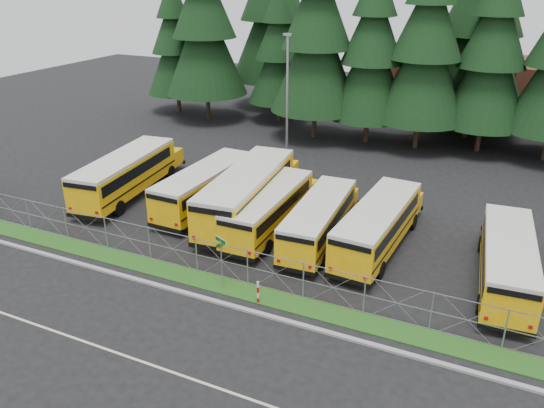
{
  "coord_description": "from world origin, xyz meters",
  "views": [
    {
      "loc": [
        9.72,
        -21.33,
        14.64
      ],
      "look_at": [
        -1.96,
        4.0,
        2.26
      ],
      "focal_mm": 35.0,
      "sensor_mm": 36.0,
      "label": 1
    }
  ],
  "objects_px": {
    "bus_0": "(129,175)",
    "light_standard": "(287,93)",
    "bus_2": "(208,187)",
    "striped_bollard": "(258,292)",
    "street_sign": "(221,252)",
    "bus_5": "(320,221)",
    "bus_6": "(379,226)",
    "bus_4": "(271,210)",
    "bus_3": "(250,194)",
    "bus_east": "(506,262)"
  },
  "relations": [
    {
      "from": "bus_2",
      "to": "striped_bollard",
      "type": "relative_size",
      "value": 8.85
    },
    {
      "from": "bus_0",
      "to": "bus_east",
      "type": "bearing_deg",
      "value": -10.38
    },
    {
      "from": "bus_3",
      "to": "street_sign",
      "type": "relative_size",
      "value": 4.38
    },
    {
      "from": "bus_5",
      "to": "bus_4",
      "type": "bearing_deg",
      "value": 174.51
    },
    {
      "from": "bus_2",
      "to": "bus_6",
      "type": "height_order",
      "value": "bus_6"
    },
    {
      "from": "bus_east",
      "to": "street_sign",
      "type": "relative_size",
      "value": 3.64
    },
    {
      "from": "bus_6",
      "to": "street_sign",
      "type": "xyz_separation_m",
      "value": [
        -6.02,
        -7.33,
        0.64
      ]
    },
    {
      "from": "bus_2",
      "to": "street_sign",
      "type": "height_order",
      "value": "street_sign"
    },
    {
      "from": "bus_east",
      "to": "light_standard",
      "type": "relative_size",
      "value": 1.01
    },
    {
      "from": "bus_east",
      "to": "bus_5",
      "type": "bearing_deg",
      "value": 172.11
    },
    {
      "from": "bus_6",
      "to": "bus_east",
      "type": "bearing_deg",
      "value": -6.01
    },
    {
      "from": "bus_3",
      "to": "striped_bollard",
      "type": "xyz_separation_m",
      "value": [
        4.73,
        -8.46,
        -1.01
      ]
    },
    {
      "from": "bus_2",
      "to": "bus_6",
      "type": "xyz_separation_m",
      "value": [
        11.82,
        -1.02,
        0.0
      ]
    },
    {
      "from": "bus_6",
      "to": "light_standard",
      "type": "relative_size",
      "value": 1.05
    },
    {
      "from": "bus_3",
      "to": "street_sign",
      "type": "distance_m",
      "value": 8.39
    },
    {
      "from": "bus_2",
      "to": "striped_bollard",
      "type": "distance_m",
      "value": 11.94
    },
    {
      "from": "bus_0",
      "to": "bus_3",
      "type": "bearing_deg",
      "value": -5.41
    },
    {
      "from": "bus_4",
      "to": "striped_bollard",
      "type": "relative_size",
      "value": 8.49
    },
    {
      "from": "bus_0",
      "to": "light_standard",
      "type": "height_order",
      "value": "light_standard"
    },
    {
      "from": "bus_6",
      "to": "light_standard",
      "type": "distance_m",
      "value": 17.06
    },
    {
      "from": "street_sign",
      "to": "bus_0",
      "type": "bearing_deg",
      "value": 146.78
    },
    {
      "from": "bus_3",
      "to": "bus_east",
      "type": "distance_m",
      "value": 15.36
    },
    {
      "from": "bus_5",
      "to": "bus_2",
      "type": "bearing_deg",
      "value": 166.69
    },
    {
      "from": "bus_5",
      "to": "striped_bollard",
      "type": "bearing_deg",
      "value": -96.8
    },
    {
      "from": "bus_0",
      "to": "bus_5",
      "type": "relative_size",
      "value": 1.15
    },
    {
      "from": "bus_0",
      "to": "light_standard",
      "type": "xyz_separation_m",
      "value": [
        6.91,
        11.91,
        4.01
      ]
    },
    {
      "from": "bus_3",
      "to": "bus_6",
      "type": "height_order",
      "value": "bus_3"
    },
    {
      "from": "bus_6",
      "to": "street_sign",
      "type": "relative_size",
      "value": 3.78
    },
    {
      "from": "bus_0",
      "to": "street_sign",
      "type": "distance_m",
      "value": 14.23
    },
    {
      "from": "bus_east",
      "to": "striped_bollard",
      "type": "distance_m",
      "value": 12.47
    },
    {
      "from": "bus_0",
      "to": "bus_2",
      "type": "relative_size",
      "value": 1.07
    },
    {
      "from": "street_sign",
      "to": "light_standard",
      "type": "relative_size",
      "value": 0.28
    },
    {
      "from": "bus_4",
      "to": "street_sign",
      "type": "relative_size",
      "value": 3.63
    },
    {
      "from": "bus_east",
      "to": "bus_6",
      "type": "bearing_deg",
      "value": 166.04
    },
    {
      "from": "bus_6",
      "to": "bus_5",
      "type": "bearing_deg",
      "value": -167.56
    },
    {
      "from": "bus_2",
      "to": "striped_bollard",
      "type": "xyz_separation_m",
      "value": [
        8.01,
        -8.82,
        -0.79
      ]
    },
    {
      "from": "bus_3",
      "to": "bus_5",
      "type": "bearing_deg",
      "value": -17.94
    },
    {
      "from": "bus_5",
      "to": "bus_6",
      "type": "height_order",
      "value": "bus_6"
    },
    {
      "from": "street_sign",
      "to": "light_standard",
      "type": "height_order",
      "value": "light_standard"
    },
    {
      "from": "bus_3",
      "to": "striped_bollard",
      "type": "height_order",
      "value": "bus_3"
    },
    {
      "from": "striped_bollard",
      "to": "bus_5",
      "type": "bearing_deg",
      "value": 86.25
    },
    {
      "from": "bus_2",
      "to": "street_sign",
      "type": "xyz_separation_m",
      "value": [
        5.8,
        -8.35,
        0.64
      ]
    },
    {
      "from": "bus_4",
      "to": "street_sign",
      "type": "distance_m",
      "value": 7.01
    },
    {
      "from": "bus_4",
      "to": "street_sign",
      "type": "xyz_separation_m",
      "value": [
        0.52,
        -6.95,
        0.7
      ]
    },
    {
      "from": "bus_5",
      "to": "bus_3",
      "type": "bearing_deg",
      "value": 164.2
    },
    {
      "from": "bus_4",
      "to": "bus_5",
      "type": "bearing_deg",
      "value": -2.79
    },
    {
      "from": "bus_2",
      "to": "bus_4",
      "type": "relative_size",
      "value": 1.04
    },
    {
      "from": "bus_0",
      "to": "light_standard",
      "type": "bearing_deg",
      "value": 53.24
    },
    {
      "from": "bus_2",
      "to": "street_sign",
      "type": "distance_m",
      "value": 10.19
    },
    {
      "from": "bus_5",
      "to": "bus_6",
      "type": "relative_size",
      "value": 0.93
    }
  ]
}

